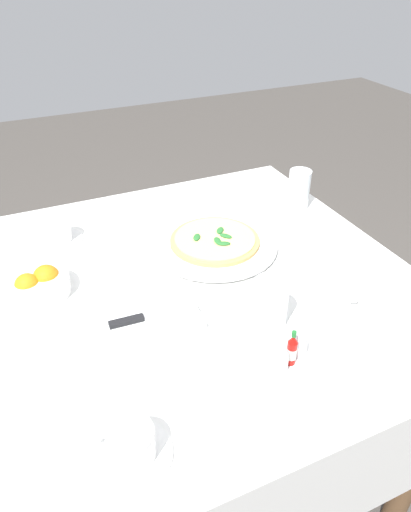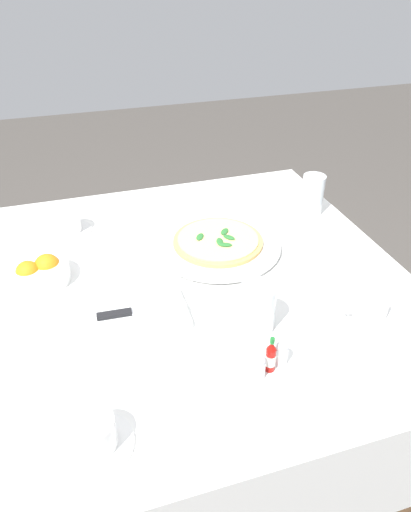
{
  "view_description": "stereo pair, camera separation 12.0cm",
  "coord_description": "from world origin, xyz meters",
  "px_view_note": "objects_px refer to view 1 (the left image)",
  "views": [
    {
      "loc": [
        -0.35,
        -0.85,
        1.45
      ],
      "look_at": [
        0.05,
        0.05,
        0.77
      ],
      "focal_mm": 32.72,
      "sensor_mm": 36.0,
      "label": 1
    },
    {
      "loc": [
        -0.24,
        -0.9,
        1.45
      ],
      "look_at": [
        0.05,
        0.05,
        0.77
      ],
      "focal_mm": 32.72,
      "sensor_mm": 36.0,
      "label": 2
    }
  ],
  "objects_px": {
    "pizza": "(215,240)",
    "dinner_knife": "(149,316)",
    "coffee_cup_near_right": "(57,231)",
    "hot_sauce_bottle": "(292,350)",
    "pizza_plate": "(215,244)",
    "citrus_bowl": "(38,284)",
    "water_glass_right_edge": "(270,306)",
    "pepper_shaker": "(282,361)",
    "salt_shaker": "(300,346)",
    "napkin_folded": "(149,321)",
    "water_glass_back_corner": "(299,192)",
    "coffee_cup_left_edge": "(131,445)",
    "coffee_cup_center_back": "(374,294)"
  },
  "relations": [
    {
      "from": "citrus_bowl",
      "to": "salt_shaker",
      "type": "distance_m",
      "value": 0.62
    },
    {
      "from": "water_glass_right_edge",
      "to": "pepper_shaker",
      "type": "relative_size",
      "value": 1.96
    },
    {
      "from": "coffee_cup_center_back",
      "to": "napkin_folded",
      "type": "height_order",
      "value": "coffee_cup_center_back"
    },
    {
      "from": "hot_sauce_bottle",
      "to": "citrus_bowl",
      "type": "bearing_deg",
      "value": 134.51
    },
    {
      "from": "pizza",
      "to": "coffee_cup_left_edge",
      "type": "bearing_deg",
      "value": -127.14
    },
    {
      "from": "salt_shaker",
      "to": "water_glass_back_corner",
      "type": "bearing_deg",
      "value": 57.09
    },
    {
      "from": "citrus_bowl",
      "to": "salt_shaker",
      "type": "xyz_separation_m",
      "value": [
        0.45,
        -0.42,
        -0.0
      ]
    },
    {
      "from": "coffee_cup_near_right",
      "to": "napkin_folded",
      "type": "height_order",
      "value": "coffee_cup_near_right"
    },
    {
      "from": "pizza",
      "to": "water_glass_back_corner",
      "type": "xyz_separation_m",
      "value": [
        0.33,
        0.11,
        0.03
      ]
    },
    {
      "from": "napkin_folded",
      "to": "hot_sauce_bottle",
      "type": "bearing_deg",
      "value": -44.27
    },
    {
      "from": "coffee_cup_center_back",
      "to": "citrus_bowl",
      "type": "relative_size",
      "value": 0.88
    },
    {
      "from": "pizza",
      "to": "water_glass_right_edge",
      "type": "distance_m",
      "value": 0.32
    },
    {
      "from": "water_glass_back_corner",
      "to": "dinner_knife",
      "type": "xyz_separation_m",
      "value": [
        -0.59,
        -0.33,
        -0.03
      ]
    },
    {
      "from": "pizza",
      "to": "dinner_knife",
      "type": "bearing_deg",
      "value": -139.64
    },
    {
      "from": "coffee_cup_left_edge",
      "to": "citrus_bowl",
      "type": "height_order",
      "value": "citrus_bowl"
    },
    {
      "from": "pizza_plate",
      "to": "pepper_shaker",
      "type": "bearing_deg",
      "value": -98.68
    },
    {
      "from": "coffee_cup_left_edge",
      "to": "water_glass_back_corner",
      "type": "distance_m",
      "value": 0.95
    },
    {
      "from": "coffee_cup_left_edge",
      "to": "coffee_cup_center_back",
      "type": "bearing_deg",
      "value": 13.4
    },
    {
      "from": "napkin_folded",
      "to": "pepper_shaker",
      "type": "distance_m",
      "value": 0.3
    },
    {
      "from": "coffee_cup_near_right",
      "to": "hot_sauce_bottle",
      "type": "relative_size",
      "value": 1.57
    },
    {
      "from": "pizza",
      "to": "salt_shaker",
      "type": "height_order",
      "value": "salt_shaker"
    },
    {
      "from": "coffee_cup_left_edge",
      "to": "napkin_folded",
      "type": "height_order",
      "value": "coffee_cup_left_edge"
    },
    {
      "from": "coffee_cup_near_right",
      "to": "water_glass_back_corner",
      "type": "distance_m",
      "value": 0.72
    },
    {
      "from": "water_glass_right_edge",
      "to": "citrus_bowl",
      "type": "distance_m",
      "value": 0.54
    },
    {
      "from": "pizza_plate",
      "to": "dinner_knife",
      "type": "relative_size",
      "value": 1.73
    },
    {
      "from": "pepper_shaker",
      "to": "salt_shaker",
      "type": "bearing_deg",
      "value": 19.65
    },
    {
      "from": "water_glass_right_edge",
      "to": "pepper_shaker",
      "type": "bearing_deg",
      "value": -110.67
    },
    {
      "from": "hot_sauce_bottle",
      "to": "salt_shaker",
      "type": "xyz_separation_m",
      "value": [
        0.03,
        0.01,
        -0.01
      ]
    },
    {
      "from": "coffee_cup_left_edge",
      "to": "pepper_shaker",
      "type": "bearing_deg",
      "value": 10.46
    },
    {
      "from": "pizza",
      "to": "salt_shaker",
      "type": "distance_m",
      "value": 0.43
    },
    {
      "from": "pizza_plate",
      "to": "hot_sauce_bottle",
      "type": "xyz_separation_m",
      "value": [
        -0.04,
        -0.44,
        0.02
      ]
    },
    {
      "from": "napkin_folded",
      "to": "coffee_cup_left_edge",
      "type": "bearing_deg",
      "value": -112.55
    },
    {
      "from": "salt_shaker",
      "to": "hot_sauce_bottle",
      "type": "bearing_deg",
      "value": -160.35
    },
    {
      "from": "pizza_plate",
      "to": "hot_sauce_bottle",
      "type": "bearing_deg",
      "value": -95.28
    },
    {
      "from": "coffee_cup_near_right",
      "to": "dinner_knife",
      "type": "bearing_deg",
      "value": -73.81
    },
    {
      "from": "pizza",
      "to": "coffee_cup_center_back",
      "type": "xyz_separation_m",
      "value": [
        0.23,
        -0.36,
        0.0
      ]
    },
    {
      "from": "coffee_cup_center_back",
      "to": "coffee_cup_left_edge",
      "type": "bearing_deg",
      "value": -166.6
    },
    {
      "from": "dinner_knife",
      "to": "pizza_plate",
      "type": "bearing_deg",
      "value": 43.73
    },
    {
      "from": "water_glass_back_corner",
      "to": "coffee_cup_near_right",
      "type": "bearing_deg",
      "value": 171.94
    },
    {
      "from": "coffee_cup_left_edge",
      "to": "coffee_cup_center_back",
      "type": "relative_size",
      "value": 0.98
    },
    {
      "from": "pizza_plate",
      "to": "citrus_bowl",
      "type": "xyz_separation_m",
      "value": [
        -0.46,
        -0.01,
        0.02
      ]
    },
    {
      "from": "water_glass_right_edge",
      "to": "water_glass_back_corner",
      "type": "distance_m",
      "value": 0.55
    },
    {
      "from": "coffee_cup_near_right",
      "to": "hot_sauce_bottle",
      "type": "distance_m",
      "value": 0.73
    },
    {
      "from": "water_glass_right_edge",
      "to": "citrus_bowl",
      "type": "xyz_separation_m",
      "value": [
        -0.44,
        0.31,
        -0.02
      ]
    },
    {
      "from": "water_glass_back_corner",
      "to": "dinner_knife",
      "type": "distance_m",
      "value": 0.68
    },
    {
      "from": "coffee_cup_near_right",
      "to": "water_glass_right_edge",
      "type": "height_order",
      "value": "water_glass_right_edge"
    },
    {
      "from": "dinner_knife",
      "to": "pepper_shaker",
      "type": "height_order",
      "value": "pepper_shaker"
    },
    {
      "from": "water_glass_right_edge",
      "to": "salt_shaker",
      "type": "xyz_separation_m",
      "value": [
        0.01,
        -0.11,
        -0.02
      ]
    },
    {
      "from": "napkin_folded",
      "to": "salt_shaker",
      "type": "relative_size",
      "value": 3.93
    },
    {
      "from": "coffee_cup_near_right",
      "to": "pepper_shaker",
      "type": "height_order",
      "value": "coffee_cup_near_right"
    }
  ]
}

